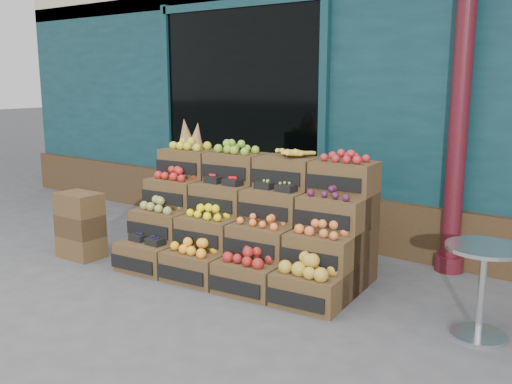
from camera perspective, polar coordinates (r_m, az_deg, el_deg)
The scene contains 6 objects.
ground at distance 4.94m, azimuth -3.16°, elevation -11.30°, with size 60.00×60.00×0.00m, color #4A4A4D.
shop_facade at distance 9.07m, azimuth 18.83°, elevation 13.95°, with size 12.00×6.24×4.80m.
crate_display at distance 5.61m, azimuth -0.82°, elevation -3.55°, with size 2.47×1.41×1.47m.
spare_crates at distance 6.38m, azimuth -17.17°, elevation -3.20°, with size 0.48×0.34×0.70m.
bistro_table at distance 4.54m, azimuth 21.71°, elevation -8.25°, with size 0.56×0.56×0.71m.
shopkeeper at distance 7.90m, azimuth 0.30°, elevation 5.28°, with size 0.77×0.51×2.12m, color #1C6333.
Camera 1 is at (2.97, -3.45, 1.91)m, focal length 40.00 mm.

